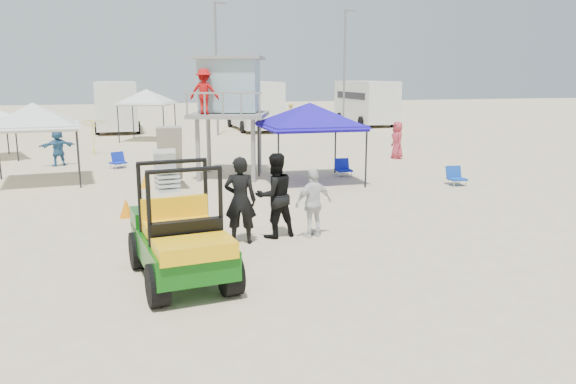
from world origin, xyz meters
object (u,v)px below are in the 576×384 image
object	(u,v)px
lifeguard_tower	(226,90)
utility_cart	(179,229)
surf_trailer	(169,211)
canopy_blue	(310,107)
man_left	(240,200)

from	to	relation	value
lifeguard_tower	utility_cart	bearing A→B (deg)	-104.87
utility_cart	lifeguard_tower	bearing A→B (deg)	75.13
surf_trailer	lifeguard_tower	bearing A→B (deg)	71.14
surf_trailer	canopy_blue	size ratio (longest dim) A/B	0.70
surf_trailer	utility_cart	bearing A→B (deg)	-90.20
man_left	surf_trailer	bearing A→B (deg)	7.78
utility_cart	lifeguard_tower	size ratio (longest dim) A/B	0.69
canopy_blue	man_left	bearing A→B (deg)	-120.12
utility_cart	surf_trailer	bearing A→B (deg)	89.80
utility_cart	lifeguard_tower	xyz separation A→B (m)	(2.76, 10.40, 2.17)
surf_trailer	man_left	bearing A→B (deg)	-11.20
lifeguard_tower	man_left	bearing A→B (deg)	-98.41
utility_cart	canopy_blue	xyz separation A→B (m)	(5.33, 8.59, 1.62)
utility_cart	man_left	world-z (taller)	utility_cart
canopy_blue	utility_cart	bearing A→B (deg)	-121.79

